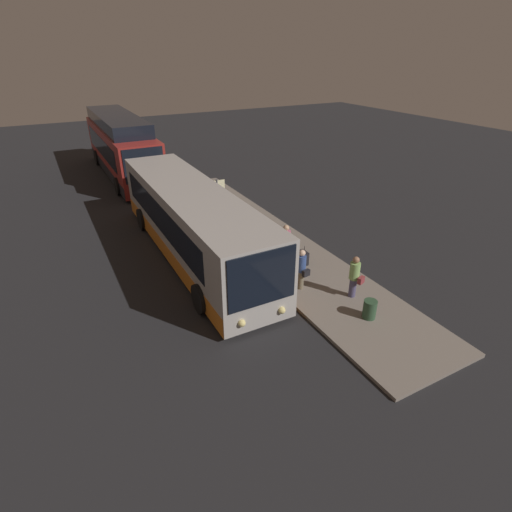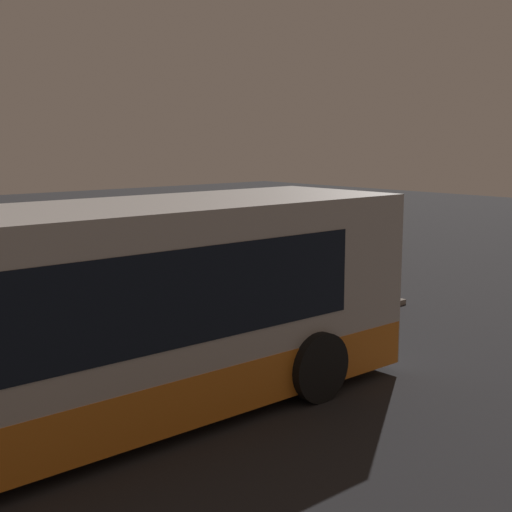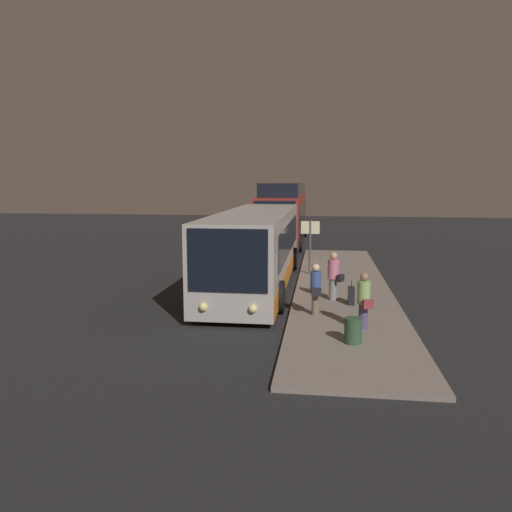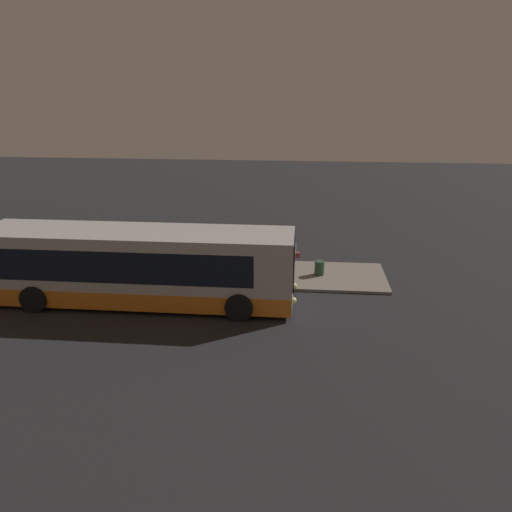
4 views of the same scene
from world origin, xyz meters
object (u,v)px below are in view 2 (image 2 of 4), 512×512
passenger_boarding (85,300)px  suitcase (95,322)px  passenger_waiting (207,273)px  trash_bin (261,292)px  passenger_with_bags (195,291)px

passenger_boarding → suitcase: bearing=84.1°
passenger_waiting → trash_bin: size_ratio=2.45×
passenger_with_bags → suitcase: size_ratio=1.97×
passenger_boarding → suitcase: size_ratio=2.06×
passenger_with_bags → passenger_waiting: bearing=128.3°
passenger_waiting → suitcase: passenger_waiting is taller
suitcase → trash_bin: (4.08, -0.18, 0.04)m
passenger_with_bags → trash_bin: bearing=103.8°
passenger_boarding → trash_bin: passenger_boarding is taller
suitcase → trash_bin: suitcase is taller
passenger_waiting → passenger_with_bags: passenger_waiting is taller
passenger_boarding → passenger_with_bags: passenger_boarding is taller
passenger_waiting → trash_bin: 1.40m
passenger_with_bags → suitcase: passenger_with_bags is taller
passenger_boarding → suitcase: (0.49, 0.58, -0.61)m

